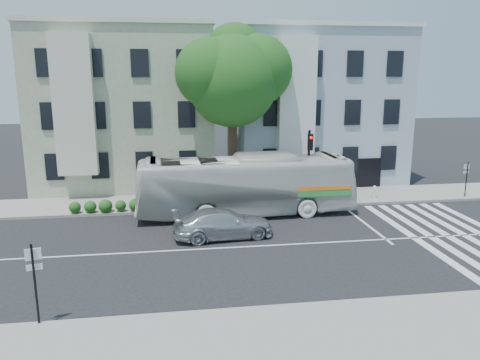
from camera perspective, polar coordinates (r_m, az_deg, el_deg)
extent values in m
plane|color=black|center=(22.30, 1.97, -8.08)|extent=(120.00, 120.00, 0.00)
cube|color=gray|center=(29.80, -0.77, -2.50)|extent=(80.00, 4.00, 0.15)
cube|color=gray|center=(15.24, 7.62, -18.43)|extent=(80.00, 4.00, 0.15)
cube|color=#969E84|center=(35.72, -13.65, 8.53)|extent=(12.00, 10.00, 11.00)
cube|color=#9CABBA|center=(37.17, 8.64, 8.90)|extent=(12.00, 10.00, 11.00)
cylinder|color=#2D2116|center=(29.72, -0.91, 2.45)|extent=(0.56, 0.56, 5.20)
sphere|color=#214A17|center=(29.24, -0.94, 11.94)|extent=(5.60, 5.60, 5.60)
sphere|color=#214A17|center=(29.88, 2.08, 13.29)|extent=(4.40, 4.40, 4.40)
sphere|color=#214A17|center=(28.79, -3.70, 12.89)|extent=(4.20, 4.20, 4.20)
sphere|color=#214A17|center=(30.49, -0.68, 15.17)|extent=(3.80, 3.80, 3.80)
sphere|color=#214A17|center=(29.79, -2.25, 10.02)|extent=(3.40, 3.40, 3.40)
imported|color=silver|center=(26.74, 0.67, -0.62)|extent=(3.30, 12.55, 3.47)
imported|color=silver|center=(23.25, -2.06, -5.32)|extent=(2.51, 5.12, 1.43)
cylinder|color=black|center=(28.28, 8.32, 1.28)|extent=(0.16, 0.16, 4.72)
cube|color=black|center=(27.76, 8.58, 4.58)|extent=(0.39, 0.36, 0.95)
sphere|color=red|center=(27.60, 8.67, 5.12)|extent=(0.18, 0.18, 0.18)
cylinder|color=white|center=(28.04, 8.44, 2.34)|extent=(0.46, 0.23, 0.49)
cylinder|color=silver|center=(31.27, 16.05, -1.51)|extent=(0.26, 0.26, 0.66)
sphere|color=silver|center=(31.19, 16.09, -0.87)|extent=(0.24, 0.24, 0.24)
cylinder|color=silver|center=(31.25, 16.06, -1.36)|extent=(0.45, 0.21, 0.15)
cylinder|color=black|center=(16.38, -23.70, -11.57)|extent=(0.08, 0.08, 2.68)
cube|color=white|center=(16.12, -23.92, -8.28)|extent=(0.48, 0.15, 0.38)
cube|color=white|center=(16.27, -23.78, -9.70)|extent=(0.48, 0.15, 0.19)
cylinder|color=black|center=(33.57, 25.88, 0.08)|extent=(0.06, 0.06, 2.28)
cube|color=white|center=(33.50, 25.92, 1.49)|extent=(0.41, 0.12, 0.32)
cube|color=white|center=(33.57, 25.86, 0.87)|extent=(0.41, 0.12, 0.16)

